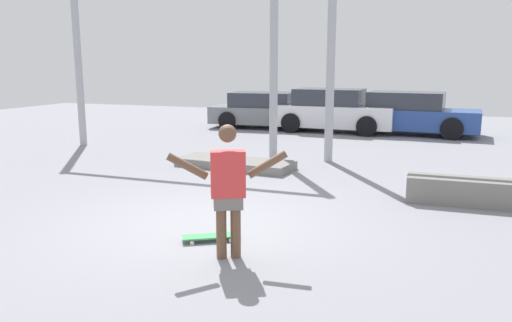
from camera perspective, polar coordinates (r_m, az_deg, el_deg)
The scene contains 10 objects.
ground_plane at distance 7.40m, azimuth -5.77°, elevation -7.10°, with size 36.00×36.00×0.00m, color gray.
skateboarder at distance 5.87m, azimuth -3.22°, elevation -2.81°, with size 1.31×0.72×1.62m.
skateboard at distance 6.67m, azimuth -5.20°, elevation -8.57°, with size 0.75×0.56×0.08m.
grind_box at distance 8.98m, azimuth 22.62°, elevation -3.21°, with size 1.81×0.53×0.44m, color slate.
manual_pad at distance 11.24m, azimuth -2.44°, elevation -0.28°, with size 2.66×0.94×0.19m, color slate.
canopy_support_left at distance 13.44m, azimuth -10.08°, elevation 14.78°, with size 5.95×0.20×5.12m.
canopy_support_right at distance 11.68m, azimuth 23.09°, elevation 14.68°, with size 5.95×0.20×5.12m.
parked_car_grey at distance 18.29m, azimuth 1.09°, elevation 5.77°, with size 4.09×2.09×1.29m.
parked_car_white at distance 17.45m, azimuth 8.73°, elevation 5.66°, with size 4.16×1.93×1.47m.
parked_car_blue at distance 17.34m, azimuth 17.11°, elevation 5.18°, with size 4.42×2.08×1.40m.
Camera 1 is at (3.09, -6.32, 2.29)m, focal length 35.00 mm.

